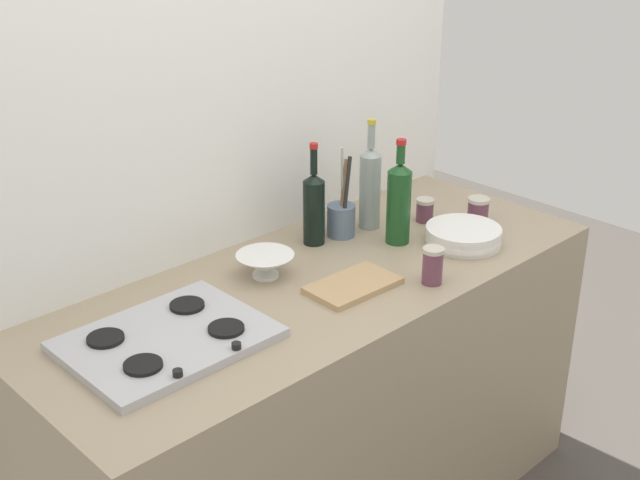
{
  "coord_description": "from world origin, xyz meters",
  "views": [
    {
      "loc": [
        -1.51,
        -1.58,
        2.0
      ],
      "look_at": [
        0.0,
        0.0,
        1.02
      ],
      "focal_mm": 47.28,
      "sensor_mm": 36.0,
      "label": 1
    }
  ],
  "objects_px": {
    "plate_stack": "(463,236)",
    "wine_bottle_mid_right": "(370,186)",
    "stovetop_hob": "(167,339)",
    "condiment_jar_rear": "(433,265)",
    "wine_bottle_mid_left": "(399,201)",
    "condiment_jar_spare": "(478,210)",
    "wine_bottle_leftmost": "(314,207)",
    "condiment_jar_front": "(425,210)",
    "utensil_crock": "(341,218)",
    "mixing_bowl": "(265,264)",
    "cutting_board": "(353,285)"
  },
  "relations": [
    {
      "from": "wine_bottle_leftmost",
      "to": "condiment_jar_rear",
      "type": "bearing_deg",
      "value": -83.03
    },
    {
      "from": "plate_stack",
      "to": "wine_bottle_mid_left",
      "type": "relative_size",
      "value": 0.72
    },
    {
      "from": "wine_bottle_mid_right",
      "to": "mixing_bowl",
      "type": "bearing_deg",
      "value": -174.94
    },
    {
      "from": "wine_bottle_leftmost",
      "to": "utensil_crock",
      "type": "relative_size",
      "value": 1.1
    },
    {
      "from": "plate_stack",
      "to": "wine_bottle_mid_left",
      "type": "bearing_deg",
      "value": 130.2
    },
    {
      "from": "cutting_board",
      "to": "wine_bottle_leftmost",
      "type": "bearing_deg",
      "value": 66.04
    },
    {
      "from": "plate_stack",
      "to": "condiment_jar_front",
      "type": "relative_size",
      "value": 3.11
    },
    {
      "from": "stovetop_hob",
      "to": "condiment_jar_rear",
      "type": "bearing_deg",
      "value": -18.42
    },
    {
      "from": "condiment_jar_rear",
      "to": "condiment_jar_spare",
      "type": "relative_size",
      "value": 1.26
    },
    {
      "from": "utensil_crock",
      "to": "plate_stack",
      "type": "bearing_deg",
      "value": -54.51
    },
    {
      "from": "stovetop_hob",
      "to": "condiment_jar_front",
      "type": "height_order",
      "value": "condiment_jar_front"
    },
    {
      "from": "mixing_bowl",
      "to": "condiment_jar_rear",
      "type": "relative_size",
      "value": 1.56
    },
    {
      "from": "condiment_jar_spare",
      "to": "plate_stack",
      "type": "bearing_deg",
      "value": -156.73
    },
    {
      "from": "condiment_jar_rear",
      "to": "cutting_board",
      "type": "distance_m",
      "value": 0.23
    },
    {
      "from": "wine_bottle_leftmost",
      "to": "condiment_jar_front",
      "type": "bearing_deg",
      "value": -18.22
    },
    {
      "from": "plate_stack",
      "to": "wine_bottle_mid_right",
      "type": "bearing_deg",
      "value": 109.74
    },
    {
      "from": "cutting_board",
      "to": "plate_stack",
      "type": "bearing_deg",
      "value": -3.9
    },
    {
      "from": "utensil_crock",
      "to": "wine_bottle_leftmost",
      "type": "bearing_deg",
      "value": 170.3
    },
    {
      "from": "condiment_jar_spare",
      "to": "cutting_board",
      "type": "height_order",
      "value": "condiment_jar_spare"
    },
    {
      "from": "utensil_crock",
      "to": "condiment_jar_rear",
      "type": "xyz_separation_m",
      "value": [
        -0.05,
        -0.42,
        -0.01
      ]
    },
    {
      "from": "wine_bottle_mid_left",
      "to": "condiment_jar_rear",
      "type": "height_order",
      "value": "wine_bottle_mid_left"
    },
    {
      "from": "plate_stack",
      "to": "condiment_jar_rear",
      "type": "distance_m",
      "value": 0.3
    },
    {
      "from": "wine_bottle_mid_left",
      "to": "condiment_jar_spare",
      "type": "xyz_separation_m",
      "value": [
        0.31,
        -0.08,
        -0.09
      ]
    },
    {
      "from": "plate_stack",
      "to": "wine_bottle_mid_right",
      "type": "height_order",
      "value": "wine_bottle_mid_right"
    },
    {
      "from": "wine_bottle_leftmost",
      "to": "utensil_crock",
      "type": "bearing_deg",
      "value": -9.7
    },
    {
      "from": "stovetop_hob",
      "to": "condiment_jar_rear",
      "type": "distance_m",
      "value": 0.78
    },
    {
      "from": "plate_stack",
      "to": "utensil_crock",
      "type": "relative_size",
      "value": 0.82
    },
    {
      "from": "wine_bottle_mid_right",
      "to": "condiment_jar_rear",
      "type": "relative_size",
      "value": 3.35
    },
    {
      "from": "mixing_bowl",
      "to": "condiment_jar_spare",
      "type": "distance_m",
      "value": 0.79
    },
    {
      "from": "wine_bottle_mid_left",
      "to": "condiment_jar_spare",
      "type": "bearing_deg",
      "value": -14.52
    },
    {
      "from": "mixing_bowl",
      "to": "wine_bottle_mid_right",
      "type": "bearing_deg",
      "value": 5.06
    },
    {
      "from": "condiment_jar_rear",
      "to": "cutting_board",
      "type": "xyz_separation_m",
      "value": [
        -0.19,
        0.13,
        -0.05
      ]
    },
    {
      "from": "wine_bottle_leftmost",
      "to": "mixing_bowl",
      "type": "xyz_separation_m",
      "value": [
        -0.26,
        -0.07,
        -0.08
      ]
    },
    {
      "from": "stovetop_hob",
      "to": "plate_stack",
      "type": "bearing_deg",
      "value": -8.16
    },
    {
      "from": "mixing_bowl",
      "to": "condiment_jar_rear",
      "type": "bearing_deg",
      "value": -48.62
    },
    {
      "from": "condiment_jar_rear",
      "to": "wine_bottle_leftmost",
      "type": "bearing_deg",
      "value": 96.97
    },
    {
      "from": "stovetop_hob",
      "to": "wine_bottle_mid_left",
      "type": "relative_size",
      "value": 1.45
    },
    {
      "from": "wine_bottle_leftmost",
      "to": "wine_bottle_mid_right",
      "type": "relative_size",
      "value": 0.9
    },
    {
      "from": "condiment_jar_rear",
      "to": "wine_bottle_mid_right",
      "type": "bearing_deg",
      "value": 67.4
    },
    {
      "from": "wine_bottle_mid_left",
      "to": "plate_stack",
      "type": "bearing_deg",
      "value": -49.8
    },
    {
      "from": "wine_bottle_leftmost",
      "to": "wine_bottle_mid_left",
      "type": "xyz_separation_m",
      "value": [
        0.2,
        -0.18,
        0.01
      ]
    },
    {
      "from": "condiment_jar_spare",
      "to": "wine_bottle_mid_right",
      "type": "bearing_deg",
      "value": 141.78
    },
    {
      "from": "wine_bottle_mid_left",
      "to": "cutting_board",
      "type": "xyz_separation_m",
      "value": [
        -0.33,
        -0.13,
        -0.13
      ]
    },
    {
      "from": "stovetop_hob",
      "to": "wine_bottle_leftmost",
      "type": "relative_size",
      "value": 1.49
    },
    {
      "from": "stovetop_hob",
      "to": "cutting_board",
      "type": "height_order",
      "value": "stovetop_hob"
    },
    {
      "from": "plate_stack",
      "to": "mixing_bowl",
      "type": "distance_m",
      "value": 0.65
    },
    {
      "from": "utensil_crock",
      "to": "condiment_jar_spare",
      "type": "bearing_deg",
      "value": -30.67
    },
    {
      "from": "condiment_jar_rear",
      "to": "cutting_board",
      "type": "relative_size",
      "value": 0.42
    },
    {
      "from": "stovetop_hob",
      "to": "cutting_board",
      "type": "xyz_separation_m",
      "value": [
        0.55,
        -0.11,
        -0.0
      ]
    },
    {
      "from": "plate_stack",
      "to": "wine_bottle_mid_right",
      "type": "distance_m",
      "value": 0.34
    }
  ]
}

